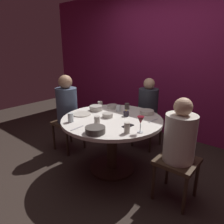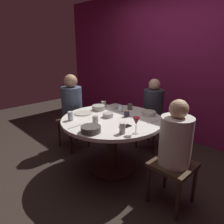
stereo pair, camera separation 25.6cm
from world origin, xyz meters
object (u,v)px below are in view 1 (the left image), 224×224
Objects in this scene: dinner_plate at (82,114)px; cell_phone at (128,126)px; candle_holder at (126,114)px; wine_glass at (141,121)px; bowl_salad_center at (147,112)px; seated_diner_left at (67,105)px; bowl_sauce_side at (95,130)px; bowl_rice_portion at (112,106)px; dining_table at (112,130)px; bowl_serving_large at (108,115)px; cup_by_right_diner at (97,120)px; cup_by_left_diner at (127,128)px; bowl_small_white at (96,108)px; cup_beside_wine at (100,104)px; cup_far_edge at (127,106)px; cup_near_candle at (119,108)px; seated_diner_back at (148,105)px; seated_diner_right at (180,139)px; cup_center_front at (71,117)px.

dinner_plate reaches higher than cell_phone.
wine_glass is (0.42, -0.33, 0.10)m from candle_holder.
cell_phone is 0.53m from bowl_salad_center.
bowl_sauce_side is at bearing -23.92° from seated_diner_left.
bowl_rice_portion is (-0.79, 0.50, -0.10)m from wine_glass.
wine_glass reaches higher than dining_table.
seated_diner_left is 8.55× the size of cell_phone.
cup_by_right_diner is at bearing -76.51° from bowl_serving_large.
wine_glass is 0.16m from cup_by_left_diner.
bowl_small_white is at bearing 86.40° from dinner_plate.
cup_beside_wine is at bearing -155.39° from bowl_rice_portion.
wine_glass reaches higher than bowl_sauce_side.
cup_beside_wine is at bearing -153.78° from cup_far_edge.
cell_phone is at bearing -41.62° from cup_near_candle.
seated_diner_back reaches higher than cell_phone.
wine_glass is 1.06m from cup_beside_wine.
seated_diner_back reaches higher than candle_holder.
seated_diner_right is 0.81m from candle_holder.
seated_diner_back is at bearing 77.38° from cup_center_front.
cup_beside_wine is (-0.45, 0.26, 0.20)m from dining_table.
bowl_salad_center is (1.15, 0.43, 0.02)m from seated_diner_left.
bowl_sauce_side is at bearing -140.09° from cup_by_left_diner.
wine_glass is (-0.37, -0.16, 0.16)m from seated_diner_right.
cup_beside_wine is (-0.70, -0.16, 0.02)m from bowl_salad_center.
cup_near_candle is (0.28, 0.44, 0.04)m from dinner_plate.
seated_diner_left reaches higher than candle_holder.
wine_glass is 0.82× the size of bowl_sauce_side.
seated_diner_left is 0.83m from bowl_serving_large.
bowl_salad_center is at bearing -2.78° from cup_far_edge.
seated_diner_right is 5.30× the size of bowl_sauce_side.
wine_glass reaches higher than cup_center_front.
candle_holder is at bearing -24.56° from bowl_rice_portion.
bowl_sauce_side is 2.44× the size of cup_beside_wine.
seated_diner_back is 9.89× the size of cup_by_left_diner.
cup_center_front is at bearing -119.14° from bowl_serving_large.
cell_phone is 1.03× the size of bowl_serving_large.
bowl_serving_large is (-0.07, -0.01, 0.19)m from dining_table.
seated_diner_back is at bearing 97.26° from candle_holder.
cup_by_right_diner is 1.07× the size of cup_beside_wine.
seated_diner_back reaches higher than bowl_sauce_side.
bowl_serving_large reaches higher than cell_phone.
dinner_plate is 2.87× the size of cup_far_edge.
cup_by_right_diner is at bearing -90.42° from dining_table.
bowl_salad_center is at bearing 70.03° from cup_by_right_diner.
cup_beside_wine is at bearing -35.27° from seated_diner_back.
cell_phone is 0.74m from bowl_rice_portion.
cup_center_front is (-0.46, 0.05, 0.02)m from bowl_sauce_side.
wine_glass is 1.12× the size of bowl_rice_portion.
wine_glass is 0.85m from cup_far_edge.
bowl_serving_large is at bearing -0.54° from seated_diner_left.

